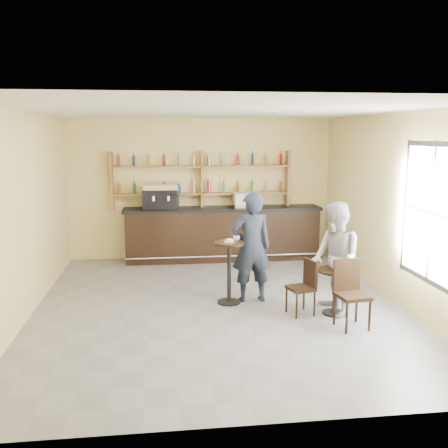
{
  "coord_description": "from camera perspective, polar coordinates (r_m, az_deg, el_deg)",
  "views": [
    {
      "loc": [
        -0.87,
        -7.93,
        2.83
      ],
      "look_at": [
        0.2,
        0.8,
        1.25
      ],
      "focal_mm": 40.0,
      "sensor_mm": 36.0,
      "label": 1
    }
  ],
  "objects": [
    {
      "name": "cup_pedestal",
      "position": [
        8.43,
        1.44,
        -1.59
      ],
      "size": [
        0.13,
        0.13,
        0.09
      ],
      "primitive_type": "imported",
      "rotation": [
        0.0,
        0.0,
        0.17
      ],
      "color": "white",
      "rests_on": "pedestal_table"
    },
    {
      "name": "cafe_table",
      "position": [
        8.2,
        12.58,
        -7.56
      ],
      "size": [
        0.68,
        0.68,
        0.73
      ],
      "primitive_type": null,
      "rotation": [
        0.0,
        0.0,
        -0.2
      ],
      "color": "black",
      "rests_on": "floor"
    },
    {
      "name": "chair_south",
      "position": [
        7.64,
        14.48,
        -7.88
      ],
      "size": [
        0.49,
        0.49,
        1.01
      ],
      "primitive_type": null,
      "rotation": [
        0.0,
        0.0,
        0.14
      ],
      "color": "black",
      "rests_on": "floor"
    },
    {
      "name": "shelf_unit",
      "position": [
        11.38,
        -2.59,
        5.04
      ],
      "size": [
        4.0,
        0.26,
        1.4
      ],
      "primitive_type": null,
      "color": "brown",
      "rests_on": "wall_back"
    },
    {
      "name": "wall_front",
      "position": [
        4.68,
        4.01,
        -5.1
      ],
      "size": [
        7.0,
        0.0,
        7.0
      ],
      "primitive_type": "plane",
      "rotation": [
        -1.57,
        0.0,
        0.0
      ],
      "color": "#E7D183",
      "rests_on": "floor"
    },
    {
      "name": "espresso_machine",
      "position": [
        11.16,
        -7.21,
        3.13
      ],
      "size": [
        0.8,
        0.57,
        0.54
      ],
      "primitive_type": null,
      "rotation": [
        0.0,
        0.0,
        -0.12
      ],
      "color": "black",
      "rests_on": "bar_counter"
    },
    {
      "name": "floor",
      "position": [
        8.46,
        -0.69,
        -9.35
      ],
      "size": [
        7.0,
        7.0,
        0.0
      ],
      "primitive_type": "plane",
      "color": "slate",
      "rests_on": "ground"
    },
    {
      "name": "chair_west",
      "position": [
        8.06,
        8.76,
        -7.2
      ],
      "size": [
        0.46,
        0.46,
        0.88
      ],
      "primitive_type": null,
      "rotation": [
        0.0,
        0.0,
        -1.31
      ],
      "color": "black",
      "rests_on": "floor"
    },
    {
      "name": "bar_counter",
      "position": [
        11.38,
        -0.16,
        -1.1
      ],
      "size": [
        4.46,
        0.87,
        1.21
      ],
      "primitive_type": null,
      "color": "black",
      "rests_on": "floor"
    },
    {
      "name": "man_main",
      "position": [
        8.48,
        3.14,
        -2.66
      ],
      "size": [
        0.73,
        0.51,
        1.89
      ],
      "primitive_type": "imported",
      "rotation": [
        0.0,
        0.0,
        3.23
      ],
      "color": "black",
      "rests_on": "floor"
    },
    {
      "name": "napkin",
      "position": [
        8.32,
        0.59,
        -2.04
      ],
      "size": [
        0.16,
        0.16,
        0.0
      ],
      "primitive_type": "cube",
      "rotation": [
        0.0,
        0.0,
        0.07
      ],
      "color": "white",
      "rests_on": "pedestal_table"
    },
    {
      "name": "wall_left",
      "position": [
        8.3,
        -21.78,
        0.93
      ],
      "size": [
        0.0,
        7.0,
        7.0
      ],
      "primitive_type": "plane",
      "rotation": [
        1.57,
        0.0,
        1.57
      ],
      "color": "#E7D183",
      "rests_on": "floor"
    },
    {
      "name": "wall_right",
      "position": [
        8.91,
        18.85,
        1.7
      ],
      "size": [
        0.0,
        7.0,
        7.0
      ],
      "primitive_type": "plane",
      "rotation": [
        1.57,
        0.0,
        -1.57
      ],
      "color": "#E7D183",
      "rests_on": "floor"
    },
    {
      "name": "donut",
      "position": [
        8.31,
        0.66,
        -1.88
      ],
      "size": [
        0.18,
        0.18,
        0.05
      ],
      "primitive_type": "torus",
      "rotation": [
        0.0,
        0.0,
        0.37
      ],
      "color": "#D79E4E",
      "rests_on": "napkin"
    },
    {
      "name": "wall_back",
      "position": [
        11.53,
        -2.63,
        4.05
      ],
      "size": [
        7.0,
        0.0,
        7.0
      ],
      "primitive_type": "plane",
      "rotation": [
        1.57,
        0.0,
        0.0
      ],
      "color": "#E7D183",
      "rests_on": "floor"
    },
    {
      "name": "pastry_case",
      "position": [
        11.33,
        2.44,
        2.76
      ],
      "size": [
        0.55,
        0.44,
        0.32
      ],
      "primitive_type": null,
      "rotation": [
        0.0,
        0.0,
        0.03
      ],
      "color": "silver",
      "rests_on": "bar_counter"
    },
    {
      "name": "liquor_bottles",
      "position": [
        11.36,
        -2.6,
        5.89
      ],
      "size": [
        3.68,
        0.1,
        1.0
      ],
      "primitive_type": null,
      "color": "#8C5919",
      "rests_on": "shelf_unit"
    },
    {
      "name": "window_frame",
      "position": [
        7.84,
        22.6,
        1.11
      ],
      "size": [
        0.04,
        1.7,
        2.1
      ],
      "primitive_type": null,
      "color": "black",
      "rests_on": "wall_right"
    },
    {
      "name": "ceiling",
      "position": [
        7.98,
        -0.74,
        12.84
      ],
      "size": [
        7.0,
        7.0,
        0.0
      ],
      "primitive_type": "plane",
      "rotation": [
        3.14,
        0.0,
        0.0
      ],
      "color": "white",
      "rests_on": "wall_back"
    },
    {
      "name": "window_pane",
      "position": [
        7.84,
        22.63,
        1.11
      ],
      "size": [
        0.0,
        2.0,
        2.0
      ],
      "primitive_type": "plane",
      "rotation": [
        1.57,
        0.0,
        -1.57
      ],
      "color": "white",
      "rests_on": "wall_right"
    },
    {
      "name": "cup_cafe",
      "position": [
        8.1,
        13.02,
        -4.73
      ],
      "size": [
        0.14,
        0.14,
        0.1
      ],
      "primitive_type": "imported",
      "rotation": [
        0.0,
        0.0,
        -0.36
      ],
      "color": "white",
      "rests_on": "cafe_table"
    },
    {
      "name": "pedestal_table",
      "position": [
        8.45,
        0.58,
        -5.59
      ],
      "size": [
        0.55,
        0.55,
        1.07
      ],
      "primitive_type": null,
      "rotation": [
        0.0,
        0.0,
        0.06
      ],
      "color": "black",
      "rests_on": "floor"
    },
    {
      "name": "patron_second",
      "position": [
        8.05,
        12.6,
        -3.91
      ],
      "size": [
        0.75,
        0.93,
        1.81
      ],
      "primitive_type": "imported",
      "rotation": [
        0.0,
        0.0,
        -1.5
      ],
      "color": "#A1A1A6",
      "rests_on": "floor"
    }
  ]
}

